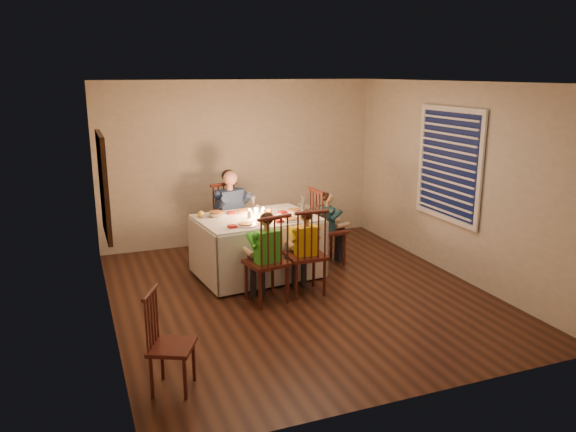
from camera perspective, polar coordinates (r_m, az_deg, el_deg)
name	(u,v)px	position (r m, az deg, el deg)	size (l,w,h in m)	color
ground	(299,294)	(7.14, 1.14, -7.92)	(5.00, 5.00, 0.00)	black
wall_left	(104,209)	(6.26, -18.19, 0.66)	(0.02, 5.00, 2.60)	beige
wall_right	(454,180)	(7.87, 16.54, 3.49)	(0.02, 5.00, 2.60)	beige
wall_back	(240,163)	(9.07, -4.87, 5.42)	(4.50, 0.02, 2.60)	beige
ceiling	(300,82)	(6.60, 1.26, 13.45)	(5.00, 5.00, 0.00)	white
dining_table	(257,234)	(7.60, -3.18, -1.83)	(1.69, 1.30, 0.79)	silver
chair_adult	(232,258)	(8.49, -5.69, -4.27)	(0.46, 0.44, 1.12)	#3E1610
chair_near_left	(267,301)	(6.93, -2.17, -8.64)	(0.46, 0.44, 1.12)	#3E1610
chair_near_right	(305,293)	(7.17, 1.75, -7.80)	(0.46, 0.44, 1.12)	#3E1610
chair_end	(327,263)	(8.26, 3.99, -4.78)	(0.46, 0.44, 1.12)	#3E1610
chair_extra	(174,389)	(5.28, -11.48, -16.82)	(0.38, 0.36, 0.92)	#3E1610
adult	(232,258)	(8.49, -5.69, -4.27)	(0.51, 0.47, 1.34)	navy
child_green	(267,301)	(6.93, -2.17, -8.64)	(0.39, 0.35, 1.13)	green
child_yellow	(305,293)	(7.17, 1.75, -7.80)	(0.37, 0.34, 1.10)	gold
child_teal	(327,263)	(8.26, 3.99, -4.78)	(0.35, 0.32, 1.06)	#1B3E45
setting_adult	(244,212)	(7.81, -4.53, 0.46)	(0.26, 0.26, 0.02)	silver
setting_green	(246,225)	(7.12, -4.33, -0.92)	(0.26, 0.26, 0.02)	silver
setting_yellow	(291,220)	(7.35, 0.31, -0.39)	(0.26, 0.26, 0.02)	silver
setting_teal	(294,211)	(7.82, 0.60, 0.52)	(0.26, 0.26, 0.02)	silver
candle_left	(250,214)	(7.48, -3.93, 0.17)	(0.06, 0.06, 0.10)	silver
candle_right	(263,213)	(7.56, -2.52, 0.34)	(0.06, 0.06, 0.10)	silver
squash	(201,214)	(7.59, -8.83, 0.19)	(0.09, 0.09, 0.09)	yellow
orange_fruit	(270,212)	(7.66, -1.88, 0.46)	(0.08, 0.08, 0.08)	orange
serving_bowl	(217,214)	(7.61, -7.25, 0.15)	(0.22, 0.22, 0.06)	silver
wall_mirror	(104,185)	(6.52, -18.21, 2.98)	(0.06, 0.95, 1.15)	black
window_blinds	(448,165)	(7.89, 15.95, 5.03)	(0.07, 1.34, 1.54)	black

